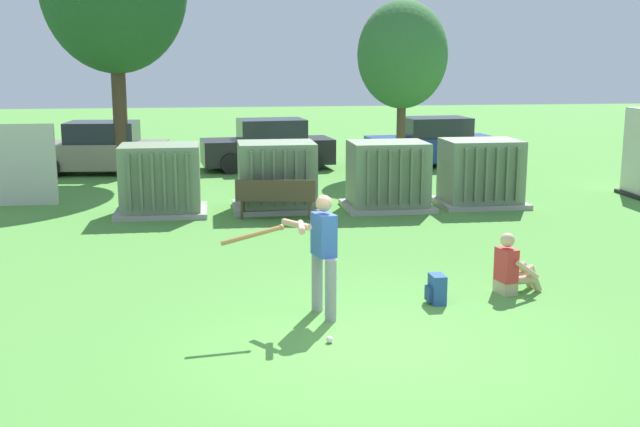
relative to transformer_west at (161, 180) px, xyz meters
name	(u,v)px	position (x,y,z in m)	size (l,w,h in m)	color
ground_plane	(373,342)	(3.15, -8.91, -0.79)	(96.00, 96.00, 0.00)	#51933D
transformer_west	(161,180)	(0.00, 0.00, 0.00)	(2.10, 1.70, 1.62)	#9E9B93
transformer_mid_west	(277,177)	(2.71, 0.16, 0.00)	(2.10, 1.70, 1.62)	#9E9B93
transformer_mid_east	(388,176)	(5.35, -0.13, 0.00)	(2.10, 1.70, 1.62)	#9E9B93
transformer_east	(480,173)	(7.72, 0.01, 0.00)	(2.10, 1.70, 1.62)	#9E9B93
park_bench	(276,196)	(2.59, -0.99, -0.25)	(1.84, 0.71, 0.92)	#4C3828
batter	(320,249)	(2.62, -7.80, 0.19)	(1.60, 0.77, 1.74)	gray
sports_ball	(330,340)	(2.60, -8.86, -0.74)	(0.09, 0.09, 0.09)	white
seated_spectator	(512,269)	(5.72, -7.10, -0.41)	(0.77, 0.62, 0.96)	tan
backpack	(436,289)	(4.42, -7.46, -0.57)	(0.27, 0.33, 0.44)	#264C8C
tree_center_left	(402,55)	(7.11, 5.71, 2.86)	(2.78, 2.78, 5.32)	brown
parked_car_left_of_center	(100,149)	(-2.26, 6.83, -0.04)	(4.33, 2.19, 1.62)	gray
parked_car_right_of_center	(268,146)	(3.05, 7.10, -0.04)	(4.34, 2.22, 1.62)	black
parked_car_rightmost	(432,143)	(8.53, 7.06, -0.04)	(4.31, 2.15, 1.62)	navy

